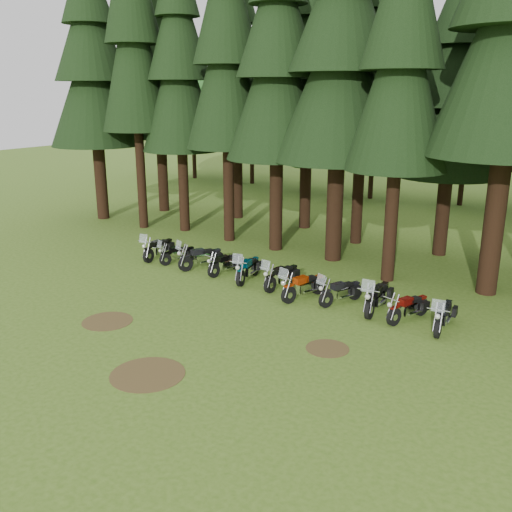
# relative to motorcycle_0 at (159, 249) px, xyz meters

# --- Properties ---
(ground) EXTENTS (120.00, 120.00, 0.00)m
(ground) POSITION_rel_motorcycle_0_xyz_m (6.97, -4.73, -0.49)
(ground) COLOR #40651A
(ground) RESTS_ON ground
(pine_front_0) EXTENTS (5.49, 5.49, 16.17)m
(pine_front_0) POSITION_rel_motorcycle_0_xyz_m (-9.24, 4.54, 9.19)
(pine_front_0) COLOR black
(pine_front_0) RESTS_ON ground
(pine_front_1) EXTENTS (3.92, 3.92, 19.88)m
(pine_front_1) POSITION_rel_motorcycle_0_xyz_m (-5.32, 4.24, 11.41)
(pine_front_1) COLOR black
(pine_front_1) RESTS_ON ground
(pine_front_2) EXTENTS (4.32, 4.32, 16.22)m
(pine_front_2) POSITION_rel_motorcycle_0_xyz_m (-2.81, 5.09, 9.22)
(pine_front_2) COLOR black
(pine_front_2) RESTS_ON ground
(pine_front_3) EXTENTS (4.32, 4.32, 17.57)m
(pine_front_3) POSITION_rel_motorcycle_0_xyz_m (0.68, 4.77, 10.03)
(pine_front_3) COLOR black
(pine_front_3) RESTS_ON ground
(pine_front_4) EXTENTS (4.95, 4.95, 16.33)m
(pine_front_4) POSITION_rel_motorcycle_0_xyz_m (3.76, 4.67, 9.29)
(pine_front_4) COLOR black
(pine_front_4) RESTS_ON ground
(pine_front_5) EXTENTS (5.81, 5.81, 16.72)m
(pine_front_5) POSITION_rel_motorcycle_0_xyz_m (7.04, 4.71, 9.52)
(pine_front_5) COLOR black
(pine_front_5) RESTS_ON ground
(pine_front_6) EXTENTS (4.15, 4.15, 16.75)m
(pine_front_6) POSITION_rel_motorcycle_0_xyz_m (10.40, 3.29, 9.54)
(pine_front_6) COLOR black
(pine_front_6) RESTS_ON ground
(pine_back_0) EXTENTS (5.00, 5.00, 17.21)m
(pine_back_0) POSITION_rel_motorcycle_0_xyz_m (-7.71, 8.52, 9.82)
(pine_back_0) COLOR black
(pine_back_0) RESTS_ON ground
(pine_back_1) EXTENTS (4.52, 4.52, 16.22)m
(pine_back_1) POSITION_rel_motorcycle_0_xyz_m (-2.29, 9.61, 9.22)
(pine_back_1) COLOR black
(pine_back_1) RESTS_ON ground
(pine_back_2) EXTENTS (4.85, 4.85, 16.30)m
(pine_back_2) POSITION_rel_motorcycle_0_xyz_m (2.59, 9.67, 9.27)
(pine_back_2) COLOR black
(pine_back_2) RESTS_ON ground
(pine_back_3) EXTENTS (4.35, 4.35, 16.20)m
(pine_back_3) POSITION_rel_motorcycle_0_xyz_m (6.60, 8.21, 9.21)
(pine_back_3) COLOR black
(pine_back_3) RESTS_ON ground
(pine_back_4) EXTENTS (4.94, 4.94, 13.78)m
(pine_back_4) POSITION_rel_motorcycle_0_xyz_m (11.00, 8.51, 7.76)
(pine_back_4) COLOR black
(pine_back_4) RESTS_ON ground
(decid_0) EXTENTS (8.00, 7.78, 10.00)m
(decid_0) POSITION_rel_motorcycle_0_xyz_m (-15.13, 20.53, 5.41)
(decid_0) COLOR black
(decid_0) RESTS_ON ground
(decid_1) EXTENTS (7.91, 7.69, 9.88)m
(decid_1) POSITION_rel_motorcycle_0_xyz_m (-9.02, 21.03, 5.34)
(decid_1) COLOR black
(decid_1) RESTS_ON ground
(decid_2) EXTENTS (6.72, 6.53, 8.40)m
(decid_2) POSITION_rel_motorcycle_0_xyz_m (-3.47, 20.04, 4.46)
(decid_2) COLOR black
(decid_2) RESTS_ON ground
(decid_3) EXTENTS (6.12, 5.95, 7.65)m
(decid_3) POSITION_rel_motorcycle_0_xyz_m (2.25, 20.40, 4.02)
(decid_3) COLOR black
(decid_3) RESTS_ON ground
(decid_4) EXTENTS (5.93, 5.76, 7.41)m
(decid_4) POSITION_rel_motorcycle_0_xyz_m (8.55, 21.59, 3.88)
(decid_4) COLOR black
(decid_4) RESTS_ON ground
(dirt_patch_0) EXTENTS (1.80, 1.80, 0.01)m
(dirt_patch_0) POSITION_rel_motorcycle_0_xyz_m (3.97, -6.73, -0.49)
(dirt_patch_0) COLOR #4C3D1E
(dirt_patch_0) RESTS_ON ground
(dirt_patch_1) EXTENTS (1.40, 1.40, 0.01)m
(dirt_patch_1) POSITION_rel_motorcycle_0_xyz_m (11.47, -4.23, -0.49)
(dirt_patch_1) COLOR #4C3D1E
(dirt_patch_1) RESTS_ON ground
(dirt_patch_2) EXTENTS (2.20, 2.20, 0.01)m
(dirt_patch_2) POSITION_rel_motorcycle_0_xyz_m (7.97, -8.73, -0.49)
(dirt_patch_2) COLOR #4C3D1E
(dirt_patch_2) RESTS_ON ground
(motorcycle_0) EXTENTS (0.57, 2.34, 1.47)m
(motorcycle_0) POSITION_rel_motorcycle_0_xyz_m (0.00, 0.00, 0.00)
(motorcycle_0) COLOR black
(motorcycle_0) RESTS_ON ground
(motorcycle_1) EXTENTS (0.87, 1.96, 1.26)m
(motorcycle_1) POSITION_rel_motorcycle_0_xyz_m (1.26, -0.01, -0.07)
(motorcycle_1) COLOR black
(motorcycle_1) RESTS_ON ground
(motorcycle_2) EXTENTS (1.15, 2.30, 1.49)m
(motorcycle_2) POSITION_rel_motorcycle_0_xyz_m (2.72, -0.03, 0.01)
(motorcycle_2) COLOR black
(motorcycle_2) RESTS_ON ground
(motorcycle_3) EXTENTS (0.44, 2.11, 0.86)m
(motorcycle_3) POSITION_rel_motorcycle_0_xyz_m (4.14, -0.01, -0.05)
(motorcycle_3) COLOR black
(motorcycle_3) RESTS_ON ground
(motorcycle_4) EXTENTS (0.82, 2.38, 1.50)m
(motorcycle_4) POSITION_rel_motorcycle_0_xyz_m (5.48, -0.21, 0.01)
(motorcycle_4) COLOR black
(motorcycle_4) RESTS_ON ground
(motorcycle_5) EXTENTS (0.51, 2.30, 1.45)m
(motorcycle_5) POSITION_rel_motorcycle_0_xyz_m (7.18, -0.18, -0.01)
(motorcycle_5) COLOR black
(motorcycle_5) RESTS_ON ground
(motorcycle_6) EXTENTS (0.91, 2.34, 1.48)m
(motorcycle_6) POSITION_rel_motorcycle_0_xyz_m (8.57, -0.77, 0.01)
(motorcycle_6) COLOR black
(motorcycle_6) RESTS_ON ground
(motorcycle_7) EXTENTS (1.03, 2.11, 1.37)m
(motorcycle_7) POSITION_rel_motorcycle_0_xyz_m (10.01, -0.42, -0.03)
(motorcycle_7) COLOR black
(motorcycle_7) RESTS_ON ground
(motorcycle_8) EXTENTS (0.59, 2.52, 1.58)m
(motorcycle_8) POSITION_rel_motorcycle_0_xyz_m (11.47, -0.37, 0.04)
(motorcycle_8) COLOR black
(motorcycle_8) RESTS_ON ground
(motorcycle_9) EXTENTS (0.80, 2.12, 0.89)m
(motorcycle_9) POSITION_rel_motorcycle_0_xyz_m (12.74, -0.55, -0.04)
(motorcycle_9) COLOR black
(motorcycle_9) RESTS_ON ground
(motorcycle_10) EXTENTS (0.54, 2.31, 1.45)m
(motorcycle_10) POSITION_rel_motorcycle_0_xyz_m (14.01, -0.65, -0.01)
(motorcycle_10) COLOR black
(motorcycle_10) RESTS_ON ground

